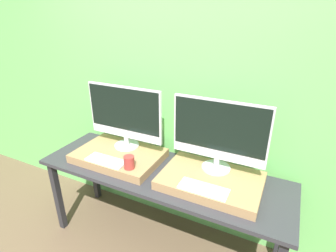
{
  "coord_description": "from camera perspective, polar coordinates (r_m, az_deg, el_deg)",
  "views": [
    {
      "loc": [
        0.79,
        -1.17,
        1.83
      ],
      "look_at": [
        0.0,
        0.43,
        1.05
      ],
      "focal_mm": 28.0,
      "sensor_mm": 36.0,
      "label": 1
    }
  ],
  "objects": [
    {
      "name": "wooden_riser_right",
      "position": [
        1.87,
        9.27,
        -11.64
      ],
      "size": [
        0.68,
        0.46,
        0.07
      ],
      "color": "#99754C",
      "rests_on": "workbench"
    },
    {
      "name": "wooden_riser_left",
      "position": [
        2.18,
        -10.64,
        -6.34
      ],
      "size": [
        0.68,
        0.46,
        0.07
      ],
      "color": "#99754C",
      "rests_on": "workbench"
    },
    {
      "name": "workbench",
      "position": [
        2.05,
        -1.58,
        -11.59
      ],
      "size": [
        1.92,
        0.6,
        0.72
      ],
      "color": "#2D2D33",
      "rests_on": "ground_plane"
    },
    {
      "name": "keyboard_right",
      "position": [
        1.73,
        7.72,
        -13.34
      ],
      "size": [
        0.32,
        0.12,
        0.01
      ],
      "color": "silver",
      "rests_on": "wooden_riser_right"
    },
    {
      "name": "monitor_right",
      "position": [
        1.82,
        11.02,
        -1.57
      ],
      "size": [
        0.66,
        0.21,
        0.52
      ],
      "color": "silver",
      "rests_on": "wooden_riser_right"
    },
    {
      "name": "monitor_left",
      "position": [
        2.13,
        -9.44,
        2.38
      ],
      "size": [
        0.66,
        0.21,
        0.52
      ],
      "color": "silver",
      "rests_on": "wooden_riser_left"
    },
    {
      "name": "mug",
      "position": [
        1.92,
        -8.46,
        -7.83
      ],
      "size": [
        0.08,
        0.08,
        0.1
      ],
      "color": "#9E332D",
      "rests_on": "wooden_riser_left"
    },
    {
      "name": "wall_back",
      "position": [
        2.08,
        3.03,
        8.84
      ],
      "size": [
        8.0,
        0.04,
        2.6
      ],
      "color": "#66B75B",
      "rests_on": "ground_plane"
    },
    {
      "name": "keyboard_left",
      "position": [
        2.05,
        -13.35,
        -7.3
      ],
      "size": [
        0.32,
        0.12,
        0.01
      ],
      "color": "silver",
      "rests_on": "wooden_riser_left"
    }
  ]
}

